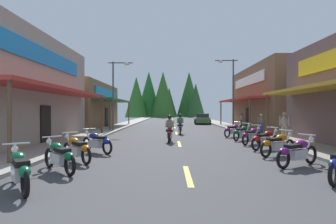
{
  "coord_description": "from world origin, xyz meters",
  "views": [
    {
      "loc": [
        -0.5,
        -0.03,
        1.84
      ],
      "look_at": [
        -0.7,
        25.75,
        1.67
      ],
      "focal_mm": 28.17,
      "sensor_mm": 36.0,
      "label": 1
    }
  ],
  "objects_px": {
    "motorcycle_parked_right_5": "(242,132)",
    "pedestrian_browsing": "(261,123)",
    "motorcycle_parked_right_1": "(297,152)",
    "motorcycle_parked_left_2": "(77,148)",
    "motorcycle_parked_right_4": "(252,135)",
    "motorcycle_parked_right_6": "(233,130)",
    "pedestrian_by_shop": "(284,124)",
    "motorcycle_parked_left_3": "(97,142)",
    "motorcycle_parked_right_2": "(278,144)",
    "motorcycle_parked_left_1": "(59,156)",
    "pedestrian_waiting": "(241,119)",
    "parked_car_curbside": "(202,119)",
    "motorcycle_parked_right_3": "(266,139)",
    "motorcycle_parked_left_0": "(20,169)",
    "rider_cruising_trailing": "(180,126)",
    "streetlamp_left": "(117,86)",
    "rider_cruising_lead": "(170,131)",
    "streetlamp_right": "(230,84)"
  },
  "relations": [
    {
      "from": "pedestrian_browsing",
      "to": "motorcycle_parked_right_6",
      "type": "bearing_deg",
      "value": -61.92
    },
    {
      "from": "motorcycle_parked_left_0",
      "to": "streetlamp_left",
      "type": "bearing_deg",
      "value": -33.82
    },
    {
      "from": "motorcycle_parked_right_4",
      "to": "motorcycle_parked_left_2",
      "type": "bearing_deg",
      "value": 166.26
    },
    {
      "from": "rider_cruising_lead",
      "to": "parked_car_curbside",
      "type": "height_order",
      "value": "rider_cruising_lead"
    },
    {
      "from": "motorcycle_parked_right_5",
      "to": "rider_cruising_lead",
      "type": "relative_size",
      "value": 0.75
    },
    {
      "from": "motorcycle_parked_right_2",
      "to": "motorcycle_parked_right_4",
      "type": "xyz_separation_m",
      "value": [
        0.1,
        3.66,
        0.0
      ]
    },
    {
      "from": "motorcycle_parked_right_1",
      "to": "motorcycle_parked_left_2",
      "type": "xyz_separation_m",
      "value": [
        -7.49,
        0.69,
        0.0
      ]
    },
    {
      "from": "motorcycle_parked_right_6",
      "to": "pedestrian_by_shop",
      "type": "height_order",
      "value": "pedestrian_by_shop"
    },
    {
      "from": "motorcycle_parked_right_3",
      "to": "motorcycle_parked_left_2",
      "type": "relative_size",
      "value": 1.13
    },
    {
      "from": "motorcycle_parked_right_2",
      "to": "motorcycle_parked_left_1",
      "type": "height_order",
      "value": "same"
    },
    {
      "from": "motorcycle_parked_left_1",
      "to": "pedestrian_by_shop",
      "type": "height_order",
      "value": "pedestrian_by_shop"
    },
    {
      "from": "streetlamp_left",
      "to": "rider_cruising_trailing",
      "type": "relative_size",
      "value": 2.81
    },
    {
      "from": "motorcycle_parked_left_2",
      "to": "motorcycle_parked_right_1",
      "type": "bearing_deg",
      "value": -139.89
    },
    {
      "from": "motorcycle_parked_right_4",
      "to": "pedestrian_waiting",
      "type": "bearing_deg",
      "value": 30.96
    },
    {
      "from": "streetlamp_left",
      "to": "motorcycle_parked_left_3",
      "type": "height_order",
      "value": "streetlamp_left"
    },
    {
      "from": "motorcycle_parked_left_2",
      "to": "pedestrian_waiting",
      "type": "relative_size",
      "value": 1.04
    },
    {
      "from": "pedestrian_by_shop",
      "to": "pedestrian_waiting",
      "type": "height_order",
      "value": "pedestrian_by_shop"
    },
    {
      "from": "motorcycle_parked_right_1",
      "to": "motorcycle_parked_right_4",
      "type": "bearing_deg",
      "value": 55.6
    },
    {
      "from": "motorcycle_parked_right_1",
      "to": "motorcycle_parked_right_6",
      "type": "relative_size",
      "value": 1.13
    },
    {
      "from": "streetlamp_right",
      "to": "pedestrian_waiting",
      "type": "height_order",
      "value": "streetlamp_right"
    },
    {
      "from": "motorcycle_parked_right_4",
      "to": "parked_car_curbside",
      "type": "bearing_deg",
      "value": 44.08
    },
    {
      "from": "motorcycle_parked_right_1",
      "to": "motorcycle_parked_right_5",
      "type": "xyz_separation_m",
      "value": [
        0.28,
        7.54,
        0.0
      ]
    },
    {
      "from": "motorcycle_parked_right_4",
      "to": "motorcycle_parked_left_3",
      "type": "bearing_deg",
      "value": 155.01
    },
    {
      "from": "motorcycle_parked_right_3",
      "to": "motorcycle_parked_left_1",
      "type": "bearing_deg",
      "value": 175.32
    },
    {
      "from": "pedestrian_by_shop",
      "to": "pedestrian_browsing",
      "type": "relative_size",
      "value": 1.1
    },
    {
      "from": "streetlamp_left",
      "to": "motorcycle_parked_right_1",
      "type": "height_order",
      "value": "streetlamp_left"
    },
    {
      "from": "parked_car_curbside",
      "to": "pedestrian_browsing",
      "type": "bearing_deg",
      "value": -167.26
    },
    {
      "from": "motorcycle_parked_right_2",
      "to": "motorcycle_parked_right_4",
      "type": "relative_size",
      "value": 1.16
    },
    {
      "from": "motorcycle_parked_left_3",
      "to": "pedestrian_by_shop",
      "type": "height_order",
      "value": "pedestrian_by_shop"
    },
    {
      "from": "motorcycle_parked_right_1",
      "to": "motorcycle_parked_right_2",
      "type": "bearing_deg",
      "value": 53.41
    },
    {
      "from": "motorcycle_parked_right_3",
      "to": "pedestrian_by_shop",
      "type": "xyz_separation_m",
      "value": [
        2.29,
        3.25,
        0.54
      ]
    },
    {
      "from": "motorcycle_parked_right_5",
      "to": "motorcycle_parked_right_6",
      "type": "xyz_separation_m",
      "value": [
        -0.08,
        1.95,
        0.0
      ]
    },
    {
      "from": "motorcycle_parked_right_1",
      "to": "pedestrian_by_shop",
      "type": "height_order",
      "value": "pedestrian_by_shop"
    },
    {
      "from": "motorcycle_parked_right_1",
      "to": "rider_cruising_trailing",
      "type": "bearing_deg",
      "value": 74.35
    },
    {
      "from": "motorcycle_parked_right_1",
      "to": "motorcycle_parked_left_0",
      "type": "bearing_deg",
      "value": 167.05
    },
    {
      "from": "motorcycle_parked_left_1",
      "to": "rider_cruising_trailing",
      "type": "distance_m",
      "value": 13.21
    },
    {
      "from": "streetlamp_right",
      "to": "streetlamp_left",
      "type": "bearing_deg",
      "value": -168.76
    },
    {
      "from": "motorcycle_parked_right_5",
      "to": "motorcycle_parked_left_3",
      "type": "xyz_separation_m",
      "value": [
        -7.6,
        -4.85,
        0.0
      ]
    },
    {
      "from": "streetlamp_left",
      "to": "motorcycle_parked_right_2",
      "type": "bearing_deg",
      "value": -53.41
    },
    {
      "from": "motorcycle_parked_left_0",
      "to": "motorcycle_parked_left_2",
      "type": "xyz_separation_m",
      "value": [
        0.15,
        3.29,
        0.0
      ]
    },
    {
      "from": "rider_cruising_lead",
      "to": "parked_car_curbside",
      "type": "relative_size",
      "value": 0.49
    },
    {
      "from": "streetlamp_right",
      "to": "motorcycle_parked_right_6",
      "type": "xyz_separation_m",
      "value": [
        -1.25,
        -6.52,
        -3.77
      ]
    },
    {
      "from": "motorcycle_parked_left_1",
      "to": "pedestrian_waiting",
      "type": "xyz_separation_m",
      "value": [
        10.72,
        19.63,
        0.39
      ]
    },
    {
      "from": "motorcycle_parked_left_2",
      "to": "motorcycle_parked_left_3",
      "type": "bearing_deg",
      "value": -49.57
    },
    {
      "from": "motorcycle_parked_right_3",
      "to": "parked_car_curbside",
      "type": "bearing_deg",
      "value": 55.37
    },
    {
      "from": "motorcycle_parked_right_3",
      "to": "parked_car_curbside",
      "type": "relative_size",
      "value": 0.41
    },
    {
      "from": "streetlamp_right",
      "to": "motorcycle_parked_right_3",
      "type": "bearing_deg",
      "value": -95.18
    },
    {
      "from": "rider_cruising_trailing",
      "to": "pedestrian_by_shop",
      "type": "distance_m",
      "value": 7.65
    },
    {
      "from": "motorcycle_parked_right_4",
      "to": "pedestrian_browsing",
      "type": "height_order",
      "value": "pedestrian_browsing"
    },
    {
      "from": "motorcycle_parked_right_5",
      "to": "pedestrian_browsing",
      "type": "distance_m",
      "value": 4.3
    }
  ]
}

